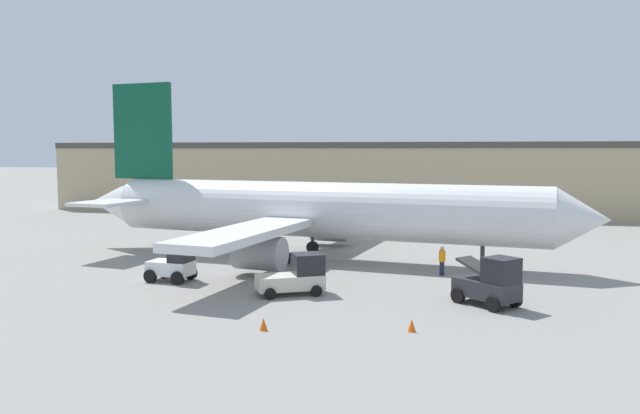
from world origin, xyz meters
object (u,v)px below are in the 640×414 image
(airplane, at_px, (306,210))
(safety_cone_far, at_px, (263,324))
(belt_loader_truck, at_px, (490,283))
(safety_cone_near, at_px, (412,325))
(pushback_tug, at_px, (174,264))
(baggage_tug, at_px, (296,276))
(ground_crew_worker, at_px, (442,260))

(airplane, height_order, safety_cone_far, airplane)
(belt_loader_truck, height_order, safety_cone_near, belt_loader_truck)
(pushback_tug, xyz_separation_m, safety_cone_far, (8.24, -8.45, -0.79))
(belt_loader_truck, xyz_separation_m, pushback_tug, (-17.94, 1.96, -0.11))
(safety_cone_near, bearing_deg, airplane, 118.11)
(baggage_tug, xyz_separation_m, pushback_tug, (-7.86, 1.56, 0.08))
(airplane, bearing_deg, safety_cone_far, -74.25)
(ground_crew_worker, distance_m, pushback_tug, 16.25)
(airplane, height_order, ground_crew_worker, airplane)
(pushback_tug, height_order, safety_cone_far, pushback_tug)
(airplane, distance_m, pushback_tug, 11.00)
(pushback_tug, bearing_deg, safety_cone_far, -40.36)
(ground_crew_worker, xyz_separation_m, safety_cone_far, (-7.14, -13.71, -0.69))
(ground_crew_worker, distance_m, safety_cone_far, 15.47)
(safety_cone_far, bearing_deg, pushback_tug, 134.30)
(ground_crew_worker, height_order, belt_loader_truck, belt_loader_truck)
(pushback_tug, bearing_deg, airplane, 62.42)
(safety_cone_near, bearing_deg, belt_loader_truck, 56.57)
(ground_crew_worker, xyz_separation_m, belt_loader_truck, (2.57, -7.22, 0.21))
(pushback_tug, height_order, safety_cone_near, pushback_tug)
(ground_crew_worker, xyz_separation_m, baggage_tug, (-7.51, -6.82, 0.02))
(safety_cone_near, xyz_separation_m, safety_cone_far, (-6.24, -1.24, 0.00))
(belt_loader_truck, bearing_deg, safety_cone_far, -104.72)
(baggage_tug, bearing_deg, safety_cone_far, -115.14)
(baggage_tug, relative_size, safety_cone_near, 7.13)
(airplane, distance_m, ground_crew_worker, 10.58)
(safety_cone_far, bearing_deg, belt_loader_truck, 33.76)
(airplane, distance_m, safety_cone_far, 17.91)
(baggage_tug, distance_m, belt_loader_truck, 10.09)
(ground_crew_worker, xyz_separation_m, pushback_tug, (-15.38, -5.26, 0.10))
(ground_crew_worker, height_order, safety_cone_near, ground_crew_worker)
(safety_cone_near, bearing_deg, pushback_tug, 153.52)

